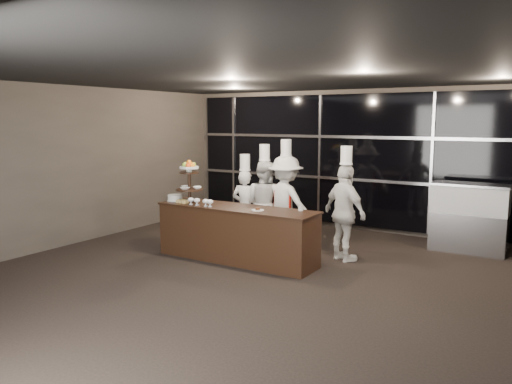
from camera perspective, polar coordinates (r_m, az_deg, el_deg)
The scene contains 14 objects.
room at distance 6.27m, azimuth -1.55°, elevation 0.35°, with size 10.00×10.00×10.00m.
window_wall at distance 10.72m, azimuth 13.19°, elevation 3.45°, with size 8.60×0.10×2.80m.
buffet_counter at distance 8.42m, azimuth -2.24°, elevation -4.76°, with size 2.84×0.74×0.92m.
display_stand at distance 8.87m, azimuth -7.63°, elevation 1.56°, with size 0.48×0.48×0.74m.
compotes at distance 8.48m, azimuth -6.33°, elevation -1.02°, with size 0.52×0.11×0.12m.
layer_cake at distance 9.07m, azimuth -9.23°, elevation -0.65°, with size 0.30×0.30×0.11m.
pastry_squares at distance 8.82m, azimuth -8.43°, elevation -1.06°, with size 0.19×0.13×0.05m.
small_plate at distance 7.99m, azimuth 0.19°, elevation -2.03°, with size 0.20×0.20×0.05m.
chef_cup at distance 8.00m, azimuth 5.12°, elevation -1.90°, with size 0.08×0.08×0.07m, color white.
display_case at distance 9.73m, azimuth 23.18°, elevation -2.33°, with size 1.30×0.57×1.24m.
chef_a at distance 9.39m, azimuth -1.26°, elevation -1.60°, with size 0.56×0.40×1.73m.
chef_b at distance 9.30m, azimuth 0.97°, elevation -1.26°, with size 0.85×0.70×1.92m.
chef_c at distance 9.15m, azimuth 3.40°, elevation -1.15°, with size 1.19×0.80×2.02m.
chef_d at distance 8.46m, azimuth 10.13°, elevation -2.25°, with size 1.04×0.81×1.94m.
Camera 1 is at (3.42, -5.18, 2.36)m, focal length 35.00 mm.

